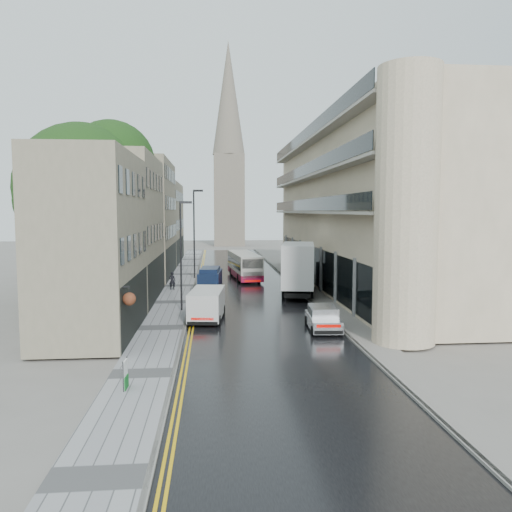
{
  "coord_description": "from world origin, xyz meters",
  "views": [
    {
      "loc": [
        -2.87,
        -18.24,
        6.95
      ],
      "look_at": [
        0.31,
        18.0,
        3.64
      ],
      "focal_mm": 35.0,
      "sensor_mm": 36.0,
      "label": 1
    }
  ],
  "objects": [
    {
      "name": "tree_far",
      "position": [
        -12.2,
        33.0,
        6.23
      ],
      "size": [
        9.24,
        9.24,
        12.46
      ],
      "primitive_type": null,
      "color": "black",
      "rests_on": "ground"
    },
    {
      "name": "white_van",
      "position": [
        -4.3,
        11.6,
        1.03
      ],
      "size": [
        2.41,
        4.67,
        2.03
      ],
      "primitive_type": null,
      "rotation": [
        0.0,
        0.0,
        -0.11
      ],
      "color": "beige",
      "rests_on": "road"
    },
    {
      "name": "old_shop_row",
      "position": [
        -9.45,
        30.0,
        6.0
      ],
      "size": [
        4.5,
        56.0,
        12.0
      ],
      "primitive_type": null,
      "color": "gray",
      "rests_on": "ground"
    },
    {
      "name": "modern_block",
      "position": [
        10.3,
        26.0,
        7.0
      ],
      "size": [
        8.0,
        40.0,
        14.0
      ],
      "primitive_type": null,
      "color": "beige",
      "rests_on": "ground"
    },
    {
      "name": "left_sidewalk",
      "position": [
        -5.85,
        27.5,
        0.06
      ],
      "size": [
        2.7,
        85.0,
        0.12
      ],
      "primitive_type": "cube",
      "color": "gray",
      "rests_on": "ground"
    },
    {
      "name": "tree_near",
      "position": [
        -12.5,
        20.0,
        6.95
      ],
      "size": [
        10.56,
        10.56,
        13.89
      ],
      "primitive_type": null,
      "color": "black",
      "rests_on": "ground"
    },
    {
      "name": "cream_bus",
      "position": [
        -0.35,
        29.86,
        1.33
      ],
      "size": [
        3.13,
        9.76,
        2.61
      ],
      "primitive_type": null,
      "rotation": [
        0.0,
        0.0,
        0.1
      ],
      "color": "beige",
      "rests_on": "road"
    },
    {
      "name": "church_spire",
      "position": [
        0.5,
        82.0,
        20.0
      ],
      "size": [
        6.4,
        6.4,
        40.0
      ],
      "primitive_type": null,
      "color": "#716959",
      "rests_on": "ground"
    },
    {
      "name": "estate_sign",
      "position": [
        -6.25,
        0.76,
        0.68
      ],
      "size": [
        0.12,
        0.67,
        1.11
      ],
      "primitive_type": null,
      "rotation": [
        0.0,
        0.0,
        -0.05
      ],
      "color": "silver",
      "rests_on": "left_sidewalk"
    },
    {
      "name": "lamp_post_far",
      "position": [
        -4.71,
        32.63,
        4.57
      ],
      "size": [
        1.03,
        0.41,
        8.9
      ],
      "primitive_type": null,
      "rotation": [
        0.0,
        0.0,
        -0.19
      ],
      "color": "black",
      "rests_on": "left_sidewalk"
    },
    {
      "name": "lamp_post_near",
      "position": [
        -5.02,
        15.99,
        3.84
      ],
      "size": [
        0.85,
        0.29,
        7.45
      ],
      "primitive_type": null,
      "rotation": [
        0.0,
        0.0,
        0.13
      ],
      "color": "black",
      "rests_on": "left_sidewalk"
    },
    {
      "name": "pedestrian",
      "position": [
        -6.36,
        24.97,
        0.9
      ],
      "size": [
        0.6,
        0.42,
        1.57
      ],
      "primitive_type": "imported",
      "rotation": [
        0.0,
        0.0,
        3.07
      ],
      "color": "black",
      "rests_on": "left_sidewalk"
    },
    {
      "name": "navy_van",
      "position": [
        -4.01,
        22.65,
        1.13
      ],
      "size": [
        2.13,
        4.5,
        2.22
      ],
      "primitive_type": null,
      "rotation": [
        0.0,
        0.0,
        -0.09
      ],
      "color": "#0E1933",
      "rests_on": "road"
    },
    {
      "name": "right_sidewalk",
      "position": [
        5.4,
        27.5,
        0.06
      ],
      "size": [
        1.8,
        85.0,
        0.12
      ],
      "primitive_type": "cube",
      "color": "slate",
      "rests_on": "ground"
    },
    {
      "name": "white_lorry",
      "position": [
        2.68,
        20.36,
        2.18
      ],
      "size": [
        3.96,
        8.53,
        4.31
      ],
      "primitive_type": null,
      "rotation": [
        0.0,
        0.0,
        -0.19
      ],
      "color": "silver",
      "rests_on": "road"
    },
    {
      "name": "silver_hatchback",
      "position": [
        2.68,
        8.6,
        0.73
      ],
      "size": [
        1.88,
        3.89,
        1.42
      ],
      "primitive_type": null,
      "rotation": [
        0.0,
        0.0,
        -0.06
      ],
      "color": "silver",
      "rests_on": "road"
    },
    {
      "name": "road",
      "position": [
        0.0,
        27.5,
        0.01
      ],
      "size": [
        9.0,
        85.0,
        0.02
      ],
      "primitive_type": "cube",
      "color": "black",
      "rests_on": "ground"
    },
    {
      "name": "ground",
      "position": [
        0.0,
        0.0,
        0.0
      ],
      "size": [
        200.0,
        200.0,
        0.0
      ],
      "primitive_type": "plane",
      "color": "slate",
      "rests_on": "ground"
    }
  ]
}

